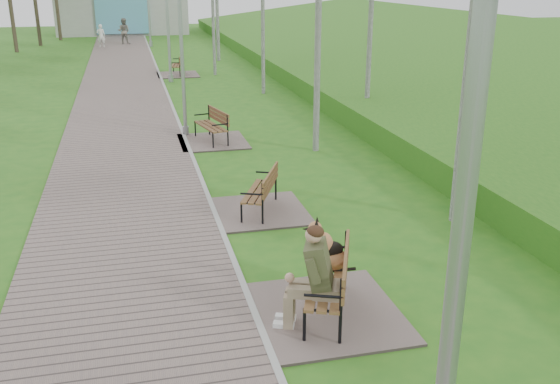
{
  "coord_description": "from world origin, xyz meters",
  "views": [
    {
      "loc": [
        -1.49,
        -2.25,
        4.58
      ],
      "look_at": [
        0.78,
        7.06,
        1.22
      ],
      "focal_mm": 40.0,
      "sensor_mm": 36.0,
      "label": 1
    }
  ],
  "objects": [
    {
      "name": "pedestrian_far",
      "position": [
        -1.5,
        42.65,
        0.86
      ],
      "size": [
        1.01,
        0.89,
        1.73
      ],
      "primitive_type": "imported",
      "rotation": [
        0.0,
        0.0,
        2.8
      ],
      "color": "gray",
      "rests_on": "ground"
    },
    {
      "name": "kerb",
      "position": [
        0.0,
        21.5,
        0.03
      ],
      "size": [
        0.1,
        67.0,
        0.05
      ],
      "primitive_type": "cube",
      "color": "#999993",
      "rests_on": "ground"
    },
    {
      "name": "lamp_post_far",
      "position": [
        0.17,
        40.63,
        2.75
      ],
      "size": [
        0.23,
        0.23,
        5.88
      ],
      "color": "#989BA0",
      "rests_on": "ground"
    },
    {
      "name": "lamp_post_third",
      "position": [
        0.38,
        26.0,
        2.65
      ],
      "size": [
        0.22,
        0.22,
        5.67
      ],
      "color": "#989BA0",
      "rests_on": "ground"
    },
    {
      "name": "lamp_post_second",
      "position": [
        0.07,
        16.05,
        2.25
      ],
      "size": [
        0.19,
        0.19,
        4.81
      ],
      "color": "#989BA0",
      "rests_on": "ground"
    },
    {
      "name": "bench_main",
      "position": [
        0.93,
        5.12,
        0.49
      ],
      "size": [
        1.99,
        2.21,
        1.73
      ],
      "color": "#705F5A",
      "rests_on": "ground"
    },
    {
      "name": "walkway",
      "position": [
        -1.75,
        21.5,
        0.02
      ],
      "size": [
        3.5,
        67.0,
        0.04
      ],
      "primitive_type": "cube",
      "color": "#705F5A",
      "rests_on": "ground"
    },
    {
      "name": "bench_second",
      "position": [
        0.91,
        9.32,
        0.2
      ],
      "size": [
        1.78,
        1.97,
        1.09
      ],
      "color": "#705F5A",
      "rests_on": "ground"
    },
    {
      "name": "embankment",
      "position": [
        12.0,
        20.0,
        0.0
      ],
      "size": [
        14.0,
        70.0,
        1.6
      ],
      "primitive_type": "cube",
      "color": "#447D20",
      "rests_on": "ground"
    },
    {
      "name": "building_north",
      "position": [
        -1.5,
        50.97,
        1.99
      ],
      "size": [
        10.0,
        5.2,
        4.0
      ],
      "color": "#9E9E99",
      "rests_on": "ground"
    },
    {
      "name": "bench_far",
      "position": [
        0.8,
        27.91,
        0.22
      ],
      "size": [
        1.92,
        2.13,
        1.18
      ],
      "color": "#705F5A",
      "rests_on": "ground"
    },
    {
      "name": "bench_third",
      "position": [
        0.71,
        15.08,
        0.22
      ],
      "size": [
        1.89,
        2.1,
        1.16
      ],
      "color": "#705F5A",
      "rests_on": "ground"
    },
    {
      "name": "pedestrian_near",
      "position": [
        -2.97,
        41.0,
        0.74
      ],
      "size": [
        0.59,
        0.43,
        1.47
      ],
      "primitive_type": "imported",
      "rotation": [
        0.0,
        0.0,
        2.98
      ],
      "color": "silver",
      "rests_on": "ground"
    }
  ]
}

